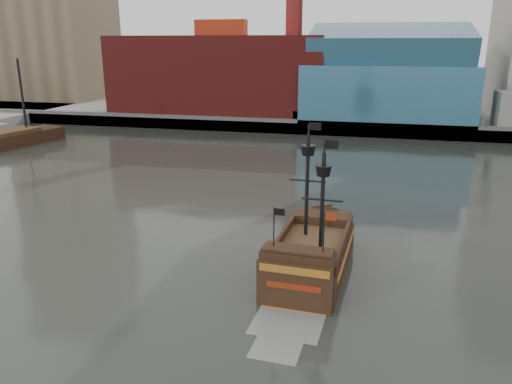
# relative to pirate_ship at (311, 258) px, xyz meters

# --- Properties ---
(ground) EXTENTS (400.00, 400.00, 0.00)m
(ground) POSITION_rel_pirate_ship_xyz_m (-4.78, -7.44, -1.03)
(ground) COLOR #262823
(ground) RESTS_ON ground
(promenade_far) EXTENTS (220.00, 60.00, 2.00)m
(promenade_far) POSITION_rel_pirate_ship_xyz_m (-4.78, 84.56, -0.03)
(promenade_far) COLOR slate
(promenade_far) RESTS_ON ground
(seawall) EXTENTS (220.00, 1.00, 2.60)m
(seawall) POSITION_rel_pirate_ship_xyz_m (-4.78, 55.06, 0.27)
(seawall) COLOR #4C4C49
(seawall) RESTS_ON ground
(pirate_ship) EXTENTS (5.47, 15.36, 11.33)m
(pirate_ship) POSITION_rel_pirate_ship_xyz_m (0.00, 0.00, 0.00)
(pirate_ship) COLOR black
(pirate_ship) RESTS_ON ground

